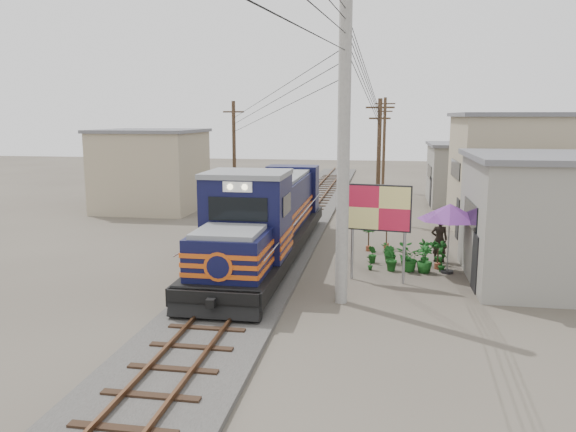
% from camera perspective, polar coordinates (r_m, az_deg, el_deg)
% --- Properties ---
extents(ground, '(120.00, 120.00, 0.00)m').
position_cam_1_polar(ground, '(19.74, -4.77, -7.69)').
color(ground, '#473F35').
rests_on(ground, ground).
extents(ballast, '(3.60, 70.00, 0.16)m').
position_cam_1_polar(ballast, '(29.20, 0.06, -1.63)').
color(ballast, '#595651').
rests_on(ballast, ground).
extents(track, '(1.15, 70.00, 0.12)m').
position_cam_1_polar(track, '(29.17, 0.06, -1.28)').
color(track, '#51331E').
rests_on(track, ground).
extents(locomotive, '(2.94, 15.97, 3.96)m').
position_cam_1_polar(locomotive, '(23.75, -2.05, -0.31)').
color(locomotive, black).
rests_on(locomotive, ground).
extents(utility_pole_main, '(0.40, 0.40, 10.00)m').
position_cam_1_polar(utility_pole_main, '(17.77, 5.66, 6.76)').
color(utility_pole_main, '#9E9B93').
rests_on(utility_pole_main, ground).
extents(wooden_pole_mid, '(1.60, 0.24, 7.00)m').
position_cam_1_polar(wooden_pole_mid, '(32.28, 9.20, 5.82)').
color(wooden_pole_mid, '#4C3826').
rests_on(wooden_pole_mid, ground).
extents(wooden_pole_far, '(1.60, 0.24, 7.50)m').
position_cam_1_polar(wooden_pole_far, '(46.25, 9.73, 7.38)').
color(wooden_pole_far, '#4C3826').
rests_on(wooden_pole_far, ground).
extents(wooden_pole_left, '(1.60, 0.24, 7.00)m').
position_cam_1_polar(wooden_pole_left, '(37.55, -5.49, 6.49)').
color(wooden_pole_left, '#4C3826').
rests_on(wooden_pole_left, ground).
extents(power_lines, '(9.65, 19.00, 3.30)m').
position_cam_1_polar(power_lines, '(27.17, -0.77, 13.36)').
color(power_lines, black).
rests_on(power_lines, ground).
extents(shophouse_front, '(7.35, 6.30, 4.70)m').
position_cam_1_polar(shophouse_front, '(22.56, 26.91, -0.34)').
color(shophouse_front, gray).
rests_on(shophouse_front, ground).
extents(shophouse_mid, '(8.40, 7.35, 6.20)m').
position_cam_1_polar(shophouse_mid, '(31.32, 23.96, 3.91)').
color(shophouse_mid, tan).
rests_on(shophouse_mid, ground).
extents(shophouse_back, '(6.30, 6.30, 4.20)m').
position_cam_1_polar(shophouse_back, '(40.87, 18.40, 4.10)').
color(shophouse_back, gray).
rests_on(shophouse_back, ground).
extents(shophouse_left, '(6.30, 6.30, 5.20)m').
position_cam_1_polar(shophouse_left, '(37.39, -13.71, 4.59)').
color(shophouse_left, tan).
rests_on(shophouse_left, ground).
extents(billboard, '(2.32, 0.48, 3.60)m').
position_cam_1_polar(billboard, '(20.55, 9.22, 0.56)').
color(billboard, '#99999E').
rests_on(billboard, ground).
extents(market_umbrella, '(2.76, 2.76, 2.73)m').
position_cam_1_polar(market_umbrella, '(22.33, 16.13, 0.38)').
color(market_umbrella, black).
rests_on(market_umbrella, ground).
extents(vendor, '(0.72, 0.50, 1.89)m').
position_cam_1_polar(vendor, '(24.26, 15.12, -2.33)').
color(vendor, black).
rests_on(vendor, ground).
extents(plant_nursery, '(3.20, 2.06, 1.09)m').
position_cam_1_polar(plant_nursery, '(22.96, 12.09, -4.07)').
color(plant_nursery, '#164D17').
rests_on(plant_nursery, ground).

